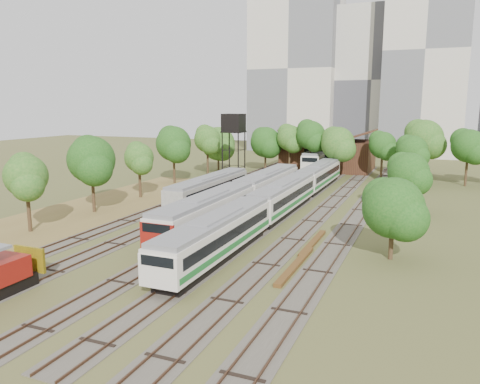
% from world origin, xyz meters
% --- Properties ---
extents(ground, '(240.00, 240.00, 0.00)m').
position_xyz_m(ground, '(0.00, 0.00, 0.00)').
color(ground, '#475123').
rests_on(ground, ground).
extents(dry_grass_patch, '(14.00, 60.00, 0.04)m').
position_xyz_m(dry_grass_patch, '(-18.00, 8.00, 0.02)').
color(dry_grass_patch, brown).
rests_on(dry_grass_patch, ground).
extents(tracks, '(24.60, 80.00, 0.19)m').
position_xyz_m(tracks, '(-0.67, 25.00, 0.04)').
color(tracks, '#4C473D').
rests_on(tracks, ground).
extents(railcar_red_set, '(2.98, 34.58, 3.69)m').
position_xyz_m(railcar_red_set, '(-2.00, 17.80, 1.95)').
color(railcar_red_set, black).
rests_on(railcar_red_set, ground).
extents(railcar_green_set, '(2.82, 52.08, 3.48)m').
position_xyz_m(railcar_green_set, '(2.00, 20.39, 1.84)').
color(railcar_green_set, black).
rests_on(railcar_green_set, ground).
extents(railcar_rear, '(3.17, 16.08, 3.93)m').
position_xyz_m(railcar_rear, '(-2.00, 55.94, 2.08)').
color(railcar_rear, black).
rests_on(railcar_rear, ground).
extents(old_grey_coach, '(2.71, 18.00, 3.35)m').
position_xyz_m(old_grey_coach, '(-8.00, 21.99, 1.83)').
color(old_grey_coach, black).
rests_on(old_grey_coach, ground).
extents(water_tower, '(3.08, 3.08, 10.67)m').
position_xyz_m(water_tower, '(-11.27, 37.09, 8.99)').
color(water_tower, black).
rests_on(water_tower, ground).
extents(rail_pile_near, '(0.53, 7.96, 0.27)m').
position_xyz_m(rail_pile_near, '(8.00, 9.82, 0.13)').
color(rail_pile_near, brown).
rests_on(rail_pile_near, ground).
extents(rail_pile_far, '(0.56, 8.93, 0.29)m').
position_xyz_m(rail_pile_far, '(8.20, 3.61, 0.15)').
color(rail_pile_far, brown).
rests_on(rail_pile_far, ground).
extents(maintenance_shed, '(16.45, 11.55, 7.58)m').
position_xyz_m(maintenance_shed, '(-1.00, 57.98, 2.91)').
color(maintenance_shed, '#3B1D15').
rests_on(maintenance_shed, ground).
extents(tree_band_left, '(7.12, 56.31, 8.82)m').
position_xyz_m(tree_band_left, '(-18.61, 19.79, 5.83)').
color(tree_band_left, '#382616').
rests_on(tree_band_left, ground).
extents(tree_band_far, '(50.47, 10.36, 9.70)m').
position_xyz_m(tree_band_far, '(1.85, 49.68, 5.84)').
color(tree_band_far, '#382616').
rests_on(tree_band_far, ground).
extents(tree_band_right, '(5.04, 40.64, 7.59)m').
position_xyz_m(tree_band_right, '(14.56, 24.83, 4.66)').
color(tree_band_right, '#382616').
rests_on(tree_band_right, ground).
extents(tower_left, '(22.00, 16.00, 42.00)m').
position_xyz_m(tower_left, '(-18.00, 95.00, 21.00)').
color(tower_left, beige).
rests_on(tower_left, ground).
extents(tower_centre, '(20.00, 18.00, 36.00)m').
position_xyz_m(tower_centre, '(2.00, 100.00, 18.00)').
color(tower_centre, beige).
rests_on(tower_centre, ground).
extents(tower_right, '(18.00, 16.00, 48.00)m').
position_xyz_m(tower_right, '(14.00, 92.00, 24.00)').
color(tower_right, beige).
rests_on(tower_right, ground).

